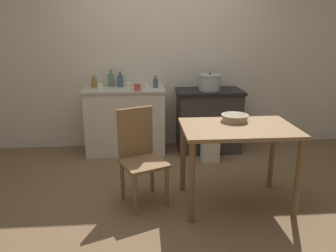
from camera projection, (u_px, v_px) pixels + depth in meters
ground_plane at (172, 194)px, 3.42m from camera, size 14.00×14.00×0.00m
wall_back at (162, 57)px, 4.56m from camera, size 8.00×0.07×2.55m
counter_cabinet at (126, 120)px, 4.48m from camera, size 1.08×0.54×0.89m
stove at (208, 120)px, 4.57m from camera, size 0.88×0.56×0.85m
work_table at (238, 139)px, 3.06m from camera, size 1.05×0.70×0.79m
chair at (140, 154)px, 3.19m from camera, size 0.53×0.53×0.92m
flour_sack at (210, 146)px, 4.22m from camera, size 0.22×0.16×0.39m
stock_pot at (210, 82)px, 4.38m from camera, size 0.30×0.30×0.24m
mixing_bowl_large at (235, 117)px, 3.19m from camera, size 0.26×0.26×0.07m
bottle_far_left at (120, 81)px, 4.45m from camera, size 0.08×0.08×0.21m
bottle_left at (111, 80)px, 4.48m from camera, size 0.07×0.07×0.24m
bottle_mid_left at (155, 83)px, 4.39m from camera, size 0.07×0.07×0.16m
bottle_center_left at (94, 83)px, 4.42m from camera, size 0.08×0.08×0.16m
cup_center at (137, 87)px, 4.18m from camera, size 0.09×0.09×0.09m
cup_center_right at (100, 87)px, 4.22m from camera, size 0.07×0.07×0.08m
cup_mid_right at (129, 87)px, 4.18m from camera, size 0.07×0.07×0.10m
cup_right at (146, 86)px, 4.31m from camera, size 0.07×0.07×0.08m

